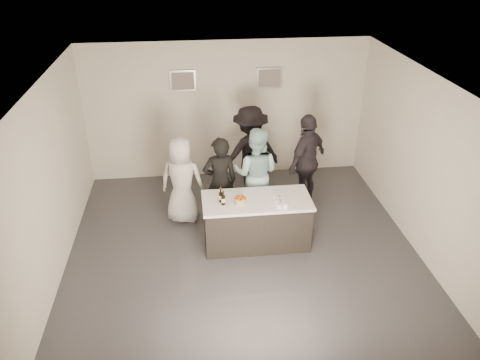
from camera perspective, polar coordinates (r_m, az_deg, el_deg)
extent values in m
plane|color=#3D3D42|center=(8.25, 0.40, -8.70)|extent=(6.00, 6.00, 0.00)
plane|color=white|center=(6.87, 0.49, 11.67)|extent=(6.00, 6.00, 0.00)
cube|color=silver|center=(10.17, -1.63, 8.43)|extent=(6.00, 0.04, 3.00)
cube|color=silver|center=(5.02, 4.75, -15.60)|extent=(6.00, 0.04, 3.00)
cube|color=silver|center=(7.71, -22.27, -0.69)|extent=(0.04, 6.00, 3.00)
cube|color=silver|center=(8.32, 21.42, 1.62)|extent=(0.04, 6.00, 3.00)
cube|color=#B2B2B7|center=(9.89, -6.98, 11.92)|extent=(0.54, 0.04, 0.44)
cube|color=#B2B2B7|center=(10.04, 3.57, 12.32)|extent=(0.54, 0.04, 0.44)
cube|color=white|center=(8.21, 2.00, -5.07)|extent=(1.86, 0.86, 0.90)
cylinder|color=orange|center=(7.86, 0.04, -2.54)|extent=(0.20, 0.20, 0.08)
cylinder|color=black|center=(7.84, -2.36, -1.83)|extent=(0.07, 0.07, 0.26)
cylinder|color=black|center=(7.76, -2.06, -2.17)|extent=(0.07, 0.07, 0.26)
cube|color=orange|center=(7.88, 4.96, -2.53)|extent=(0.19, 0.40, 0.08)
cube|color=pink|center=(7.64, 0.41, -3.82)|extent=(0.24, 0.08, 0.01)
imported|color=black|center=(8.54, -2.45, -0.25)|extent=(0.70, 0.52, 1.76)
imported|color=#A5D3D8|center=(8.78, 1.94, 0.81)|extent=(1.07, 0.95, 1.82)
imported|color=silver|center=(8.73, -7.08, -0.07)|extent=(0.93, 0.73, 1.69)
imported|color=#2D282F|center=(9.24, 8.15, 2.34)|extent=(1.14, 1.11, 1.92)
imported|color=black|center=(9.43, 1.24, 3.33)|extent=(1.41, 1.03, 1.96)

